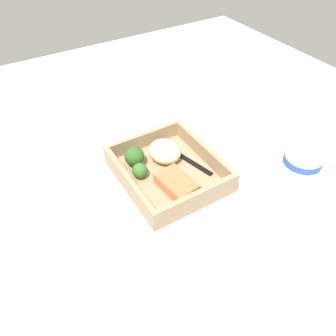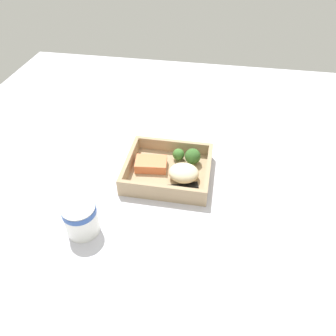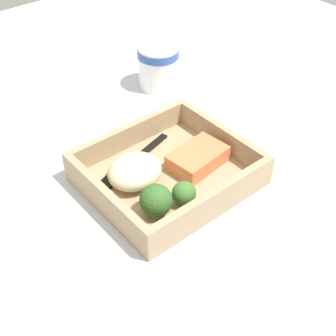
{
  "view_description": "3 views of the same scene",
  "coord_description": "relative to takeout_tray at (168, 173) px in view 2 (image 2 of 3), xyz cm",
  "views": [
    {
      "loc": [
        -46.63,
        28.39,
        53.82
      ],
      "look_at": [
        0.0,
        0.0,
        2.7
      ],
      "focal_mm": 35.0,
      "sensor_mm": 36.0,
      "label": 1
    },
    {
      "loc": [
        12.25,
        -69.83,
        64.87
      ],
      "look_at": [
        0.0,
        0.0,
        2.7
      ],
      "focal_mm": 35.0,
      "sensor_mm": 36.0,
      "label": 2
    },
    {
      "loc": [
        34.62,
        41.8,
        49.52
      ],
      "look_at": [
        0.0,
        0.0,
        2.7
      ],
      "focal_mm": 50.0,
      "sensor_mm": 36.0,
      "label": 3
    }
  ],
  "objects": [
    {
      "name": "ground_plane",
      "position": [
        0.0,
        0.0,
        -1.6
      ],
      "size": [
        160.0,
        160.0,
        2.0
      ],
      "primitive_type": "cube",
      "color": "silver"
    },
    {
      "name": "takeout_tray",
      "position": [
        0.0,
        0.0,
        0.0
      ],
      "size": [
        24.19,
        21.25,
        1.2
      ],
      "primitive_type": "cube",
      "color": "tan",
      "rests_on": "ground_plane"
    },
    {
      "name": "tray_rim",
      "position": [
        0.0,
        0.0,
        2.6
      ],
      "size": [
        24.19,
        21.25,
        4.0
      ],
      "color": "tan",
      "rests_on": "takeout_tray"
    },
    {
      "name": "salmon_fillet",
      "position": [
        -5.23,
        1.03,
        1.95
      ],
      "size": [
        9.69,
        6.87,
        2.7
      ],
      "primitive_type": "cube",
      "rotation": [
        0.0,
        0.0,
        0.11
      ],
      "color": "#EE7A4A",
      "rests_on": "takeout_tray"
    },
    {
      "name": "mashed_potatoes",
      "position": [
        4.82,
        -2.02,
        2.76
      ],
      "size": [
        8.53,
        7.45,
        4.32
      ],
      "primitive_type": "ellipsoid",
      "color": "beige",
      "rests_on": "takeout_tray"
    },
    {
      "name": "broccoli_floret_1",
      "position": [
        6.48,
        5.22,
        3.13
      ],
      "size": [
        4.7,
        4.7,
        4.96
      ],
      "color": "#84AE62",
      "rests_on": "takeout_tray"
    },
    {
      "name": "broccoli_floret_2",
      "position": [
        2.12,
        6.14,
        2.55
      ],
      "size": [
        3.53,
        3.53,
        3.78
      ],
      "color": "#85A55F",
      "rests_on": "takeout_tray"
    },
    {
      "name": "fork",
      "position": [
        2.62,
        -5.83,
        0.82
      ],
      "size": [
        15.7,
        5.61,
        0.44
      ],
      "color": "black",
      "rests_on": "takeout_tray"
    },
    {
      "name": "paper_cup",
      "position": [
        -16.98,
        -23.51,
        4.13
      ],
      "size": [
        8.13,
        8.13,
        8.47
      ],
      "color": "white",
      "rests_on": "ground_plane"
    },
    {
      "name": "receipt_slip",
      "position": [
        -11.58,
        23.22,
        -0.48
      ],
      "size": [
        10.3,
        16.04,
        0.24
      ],
      "primitive_type": "cube",
      "rotation": [
        0.0,
        0.0,
        -0.09
      ],
      "color": "white",
      "rests_on": "ground_plane"
    }
  ]
}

